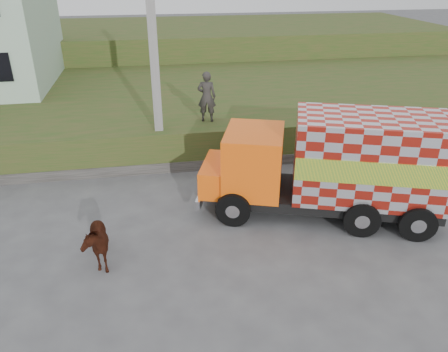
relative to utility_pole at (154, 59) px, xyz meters
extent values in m
plane|color=#474749|center=(1.00, -4.60, -4.08)|extent=(120.00, 120.00, 0.00)
cube|color=#2A4C19|center=(1.00, 5.40, -3.33)|extent=(40.00, 12.00, 1.50)
cube|color=#2A4C19|center=(1.00, 17.40, -2.58)|extent=(40.00, 12.00, 3.00)
cube|color=#595651|center=(-1.00, -0.40, -3.88)|extent=(16.00, 0.50, 0.40)
cube|color=gray|center=(0.00, 0.00, -0.08)|extent=(0.30, 0.30, 8.00)
cube|color=black|center=(4.86, -4.36, -3.46)|extent=(6.73, 4.02, 0.33)
cube|color=#FF5B0D|center=(2.72, -3.64, -2.43)|extent=(2.30, 2.60, 1.88)
cube|color=#FF5B0D|center=(1.69, -3.29, -2.99)|extent=(1.53, 2.18, 0.85)
cube|color=silver|center=(5.93, -4.72, -2.10)|extent=(4.83, 3.53, 2.45)
cube|color=yellow|center=(5.56, -5.81, -2.10)|extent=(4.12, 1.43, 0.66)
cube|color=yellow|center=(6.30, -3.64, -2.10)|extent=(4.12, 1.43, 0.66)
cube|color=silver|center=(1.25, -3.14, -3.56)|extent=(0.83, 2.10, 0.28)
cylinder|color=black|center=(1.93, -4.51, -3.56)|extent=(1.09, 0.64, 1.04)
cylinder|color=black|center=(2.62, -2.46, -3.56)|extent=(1.09, 0.64, 1.04)
cylinder|color=black|center=(5.40, -5.69, -3.56)|extent=(1.09, 0.64, 1.04)
cylinder|color=black|center=(6.10, -3.64, -3.56)|extent=(1.09, 0.64, 1.04)
cylinder|color=black|center=(6.83, -6.17, -3.56)|extent=(1.09, 0.64, 1.04)
cylinder|color=black|center=(7.53, -4.12, -3.56)|extent=(1.09, 0.64, 1.04)
imported|color=#38190E|center=(-1.94, -5.73, -3.40)|extent=(1.04, 1.71, 1.34)
imported|color=#2E2B29|center=(1.89, 0.68, -1.61)|extent=(0.79, 0.61, 1.93)
camera|label=1|loc=(-0.27, -15.42, 2.99)|focal=35.00mm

